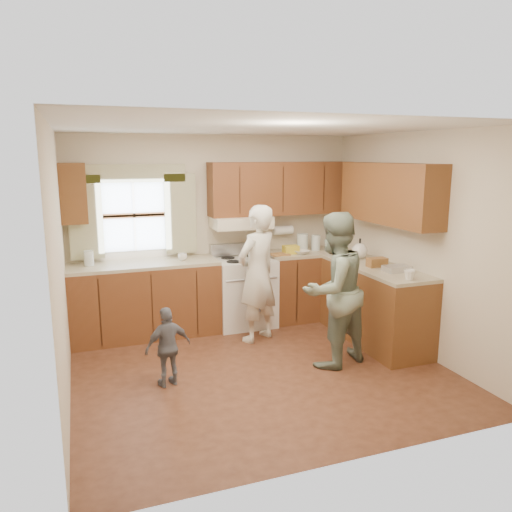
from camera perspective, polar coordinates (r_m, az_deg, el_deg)
name	(u,v)px	position (r m, az deg, el deg)	size (l,w,h in m)	color
room	(260,254)	(5.06, 0.48, 0.19)	(3.80, 3.80, 3.80)	#442315
kitchen_fixtures	(276,267)	(6.35, 2.30, -1.31)	(3.80, 2.25, 2.15)	#43210E
stove	(244,291)	(6.66, -1.42, -3.99)	(0.76, 0.67, 1.07)	silver
woman_left	(257,274)	(6.02, 0.14, -2.04)	(0.61, 0.40, 1.67)	beige
woman_right	(333,290)	(5.37, 8.83, -3.86)	(0.81, 0.63, 1.66)	#27482F
child	(168,347)	(5.03, -10.01, -10.18)	(0.47, 0.20, 0.80)	slate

